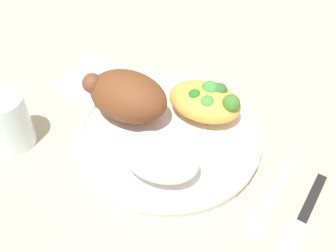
{
  "coord_description": "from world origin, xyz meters",
  "views": [
    {
      "loc": [
        -0.17,
        0.34,
        0.42
      ],
      "look_at": [
        0.0,
        0.0,
        0.03
      ],
      "focal_mm": 41.85,
      "sensor_mm": 36.0,
      "label": 1
    }
  ],
  "objects_px": {
    "knife": "(302,220)",
    "rice_pile": "(160,157)",
    "plate": "(168,136)",
    "mac_cheese_with_broccoli": "(206,101)",
    "roasted_chicken": "(127,96)",
    "napkin": "(90,77)",
    "fork": "(271,199)",
    "water_glass": "(9,122)"
  },
  "relations": [
    {
      "from": "roasted_chicken",
      "to": "fork",
      "type": "xyz_separation_m",
      "value": [
        -0.23,
        0.04,
        -0.05
      ]
    },
    {
      "from": "rice_pile",
      "to": "napkin",
      "type": "relative_size",
      "value": 0.95
    },
    {
      "from": "plate",
      "to": "napkin",
      "type": "bearing_deg",
      "value": -20.46
    },
    {
      "from": "water_glass",
      "to": "napkin",
      "type": "distance_m",
      "value": 0.17
    },
    {
      "from": "mac_cheese_with_broccoli",
      "to": "roasted_chicken",
      "type": "bearing_deg",
      "value": 28.33
    },
    {
      "from": "rice_pile",
      "to": "mac_cheese_with_broccoli",
      "type": "bearing_deg",
      "value": -95.4
    },
    {
      "from": "plate",
      "to": "water_glass",
      "type": "bearing_deg",
      "value": 27.12
    },
    {
      "from": "rice_pile",
      "to": "knife",
      "type": "distance_m",
      "value": 0.19
    },
    {
      "from": "mac_cheese_with_broccoli",
      "to": "fork",
      "type": "height_order",
      "value": "mac_cheese_with_broccoli"
    },
    {
      "from": "knife",
      "to": "fork",
      "type": "bearing_deg",
      "value": -16.89
    },
    {
      "from": "plate",
      "to": "mac_cheese_with_broccoli",
      "type": "height_order",
      "value": "mac_cheese_with_broccoli"
    },
    {
      "from": "mac_cheese_with_broccoli",
      "to": "napkin",
      "type": "height_order",
      "value": "mac_cheese_with_broccoli"
    },
    {
      "from": "mac_cheese_with_broccoli",
      "to": "water_glass",
      "type": "bearing_deg",
      "value": 35.13
    },
    {
      "from": "rice_pile",
      "to": "water_glass",
      "type": "relative_size",
      "value": 1.27
    },
    {
      "from": "fork",
      "to": "water_glass",
      "type": "xyz_separation_m",
      "value": [
        0.36,
        0.07,
        0.04
      ]
    },
    {
      "from": "fork",
      "to": "napkin",
      "type": "xyz_separation_m",
      "value": [
        0.34,
        -0.1,
        -0.0
      ]
    },
    {
      "from": "water_glass",
      "to": "knife",
      "type": "bearing_deg",
      "value": -172.22
    },
    {
      "from": "rice_pile",
      "to": "knife",
      "type": "bearing_deg",
      "value": -174.36
    },
    {
      "from": "fork",
      "to": "knife",
      "type": "bearing_deg",
      "value": 163.11
    },
    {
      "from": "rice_pile",
      "to": "water_glass",
      "type": "distance_m",
      "value": 0.22
    },
    {
      "from": "knife",
      "to": "plate",
      "type": "bearing_deg",
      "value": -12.48
    },
    {
      "from": "plate",
      "to": "fork",
      "type": "bearing_deg",
      "value": 168.69
    },
    {
      "from": "rice_pile",
      "to": "roasted_chicken",
      "type": "bearing_deg",
      "value": -38.07
    },
    {
      "from": "roasted_chicken",
      "to": "mac_cheese_with_broccoli",
      "type": "bearing_deg",
      "value": -151.67
    },
    {
      "from": "roasted_chicken",
      "to": "water_glass",
      "type": "distance_m",
      "value": 0.16
    },
    {
      "from": "rice_pile",
      "to": "fork",
      "type": "relative_size",
      "value": 0.72
    },
    {
      "from": "knife",
      "to": "rice_pile",
      "type": "bearing_deg",
      "value": 5.64
    },
    {
      "from": "mac_cheese_with_broccoli",
      "to": "knife",
      "type": "height_order",
      "value": "mac_cheese_with_broccoli"
    },
    {
      "from": "plate",
      "to": "water_glass",
      "type": "height_order",
      "value": "water_glass"
    },
    {
      "from": "plate",
      "to": "napkin",
      "type": "xyz_separation_m",
      "value": [
        0.18,
        -0.07,
        -0.01
      ]
    },
    {
      "from": "mac_cheese_with_broccoli",
      "to": "knife",
      "type": "distance_m",
      "value": 0.21
    },
    {
      "from": "water_glass",
      "to": "napkin",
      "type": "bearing_deg",
      "value": -93.89
    },
    {
      "from": "napkin",
      "to": "plate",
      "type": "bearing_deg",
      "value": 159.54
    },
    {
      "from": "roasted_chicken",
      "to": "napkin",
      "type": "relative_size",
      "value": 1.13
    },
    {
      "from": "water_glass",
      "to": "rice_pile",
      "type": "bearing_deg",
      "value": -170.41
    },
    {
      "from": "roasted_chicken",
      "to": "fork",
      "type": "height_order",
      "value": "roasted_chicken"
    },
    {
      "from": "fork",
      "to": "napkin",
      "type": "relative_size",
      "value": 1.31
    },
    {
      "from": "napkin",
      "to": "knife",
      "type": "bearing_deg",
      "value": 163.66
    },
    {
      "from": "plate",
      "to": "fork",
      "type": "height_order",
      "value": "plate"
    },
    {
      "from": "rice_pile",
      "to": "mac_cheese_with_broccoli",
      "type": "relative_size",
      "value": 0.96
    },
    {
      "from": "plate",
      "to": "mac_cheese_with_broccoli",
      "type": "relative_size",
      "value": 2.46
    },
    {
      "from": "plate",
      "to": "mac_cheese_with_broccoli",
      "type": "bearing_deg",
      "value": -118.06
    }
  ]
}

